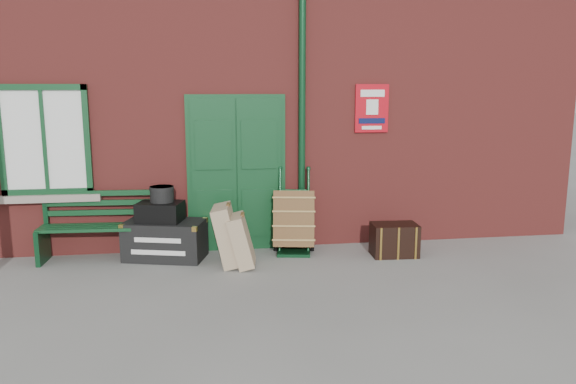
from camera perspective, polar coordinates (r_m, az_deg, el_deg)
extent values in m
plane|color=gray|center=(7.03, -1.88, -9.02)|extent=(80.00, 80.00, 0.00)
cube|color=maroon|center=(10.11, -4.32, 8.56)|extent=(10.00, 4.00, 4.00)
cube|color=#103C1D|center=(8.14, -5.24, 1.68)|extent=(1.42, 0.12, 2.32)
cube|color=white|center=(8.33, -23.52, 4.85)|extent=(1.20, 0.08, 1.50)
cylinder|color=#0D351B|center=(8.12, 1.44, 8.08)|extent=(0.10, 0.10, 4.00)
cube|color=red|center=(8.42, 8.51, 8.40)|extent=(0.50, 0.03, 0.70)
cube|color=#103C1D|center=(8.10, -18.68, -3.41)|extent=(1.60, 0.51, 0.04)
cube|color=#103C1D|center=(8.26, -18.45, -1.04)|extent=(1.58, 0.13, 0.42)
cube|color=#0D351B|center=(8.37, -23.67, -5.00)|extent=(0.09, 0.48, 0.47)
cube|color=#0D351B|center=(8.02, -13.28, -5.02)|extent=(0.09, 0.48, 0.47)
cube|color=black|center=(8.01, -12.37, -4.77)|extent=(1.19, 0.85, 0.54)
cube|color=black|center=(7.92, -12.85, -1.97)|extent=(0.68, 0.57, 0.27)
cylinder|color=black|center=(7.90, -12.69, -0.21)|extent=(0.40, 0.40, 0.21)
cube|color=tan|center=(7.56, -6.19, -4.36)|extent=(0.46, 0.61, 0.83)
cube|color=tan|center=(7.49, -4.76, -4.94)|extent=(0.43, 0.55, 0.71)
cube|color=#0D351B|center=(8.08, 0.59, -6.19)|extent=(0.52, 0.41, 0.05)
cylinder|color=#0D351B|center=(8.10, -0.83, -1.88)|extent=(0.10, 0.33, 1.19)
cylinder|color=#0D351B|center=(8.09, 2.07, -1.90)|extent=(0.10, 0.33, 1.19)
cylinder|color=black|center=(8.24, -1.27, -5.21)|extent=(0.09, 0.23, 0.22)
cylinder|color=black|center=(8.23, 2.51, -5.24)|extent=(0.09, 0.23, 0.22)
cube|color=brown|center=(8.10, 0.62, -2.76)|extent=(0.68, 0.72, 0.88)
cube|color=black|center=(8.12, 10.75, -4.79)|extent=(0.66, 0.45, 0.46)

